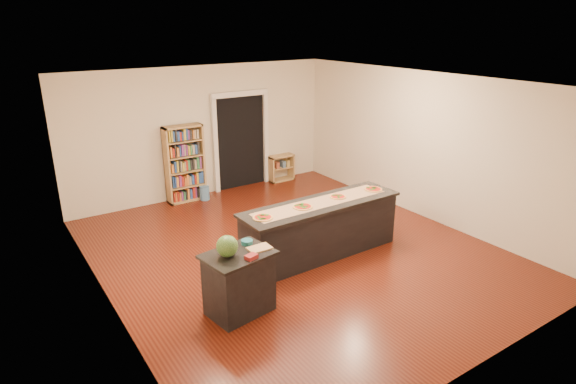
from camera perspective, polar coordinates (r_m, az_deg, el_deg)
room at (r=7.65m, az=0.84°, el=2.40°), size 6.00×7.00×2.80m
doorway at (r=11.02m, az=-5.63°, el=6.64°), size 1.40×0.09×2.21m
kitchen_island at (r=7.89m, az=3.92°, el=-4.37°), size 2.79×0.76×0.92m
side_counter at (r=6.43m, az=-5.81°, el=-10.64°), size 0.87×0.64×0.86m
bookshelf at (r=10.39m, az=-12.13°, el=3.30°), size 0.82×0.29×1.64m
low_shelf at (r=11.61m, az=-0.82°, el=2.88°), size 0.63×0.27×0.63m
waste_bin at (r=10.55m, az=-9.86°, el=-0.11°), size 0.21×0.21×0.30m
kraft_paper at (r=7.73m, az=3.92°, el=-1.22°), size 2.43×0.47×0.00m
watermelon at (r=6.11m, az=-7.22°, el=-6.39°), size 0.28×0.28×0.28m
cutting_board at (r=6.32m, az=-3.40°, el=-6.66°), size 0.31×0.21×0.02m
package_red at (r=6.07m, az=-4.37°, el=-7.66°), size 0.17×0.14×0.05m
package_teal at (r=6.45m, az=-4.89°, el=-5.93°), size 0.16×0.16×0.06m
pizza_a at (r=7.10m, az=-3.00°, el=-3.03°), size 0.31×0.31×0.02m
pizza_b at (r=7.50m, az=1.75°, el=-1.74°), size 0.31×0.31×0.02m
pizza_c at (r=7.96m, az=5.93°, el=-0.55°), size 0.26×0.26×0.02m
pizza_d at (r=8.40m, az=10.07°, el=0.33°), size 0.30×0.30×0.02m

